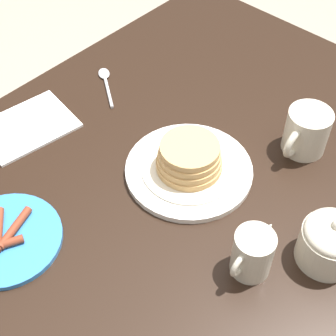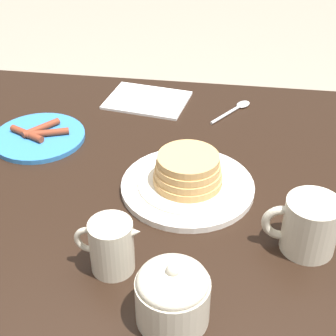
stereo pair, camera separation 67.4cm
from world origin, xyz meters
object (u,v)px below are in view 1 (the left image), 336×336
(spoon, at_px, (106,81))
(side_plate_bacon, at_px, (6,239))
(coffee_mug, at_px, (306,132))
(pancake_plate, at_px, (189,164))
(creamer_pitcher, at_px, (253,253))
(napkin, at_px, (27,126))
(sugar_bowl, at_px, (331,241))

(spoon, bearing_deg, side_plate_bacon, 25.03)
(coffee_mug, distance_m, spoon, 0.45)
(pancake_plate, xyz_separation_m, creamer_pitcher, (0.09, 0.21, 0.02))
(coffee_mug, xyz_separation_m, spoon, (0.12, -0.43, -0.04))
(creamer_pitcher, relative_size, napkin, 0.51)
(side_plate_bacon, distance_m, napkin, 0.27)
(napkin, bearing_deg, spoon, 177.27)
(napkin, relative_size, spoon, 1.65)
(pancake_plate, xyz_separation_m, napkin, (0.13, -0.32, -0.02))
(pancake_plate, relative_size, napkin, 1.19)
(napkin, bearing_deg, side_plate_bacon, 45.67)
(side_plate_bacon, bearing_deg, napkin, -134.33)
(creamer_pitcher, height_order, spoon, creamer_pitcher)
(sugar_bowl, bearing_deg, napkin, -76.71)
(spoon, bearing_deg, coffee_mug, 105.56)
(creamer_pitcher, distance_m, napkin, 0.53)
(pancake_plate, height_order, napkin, pancake_plate)
(pancake_plate, distance_m, napkin, 0.35)
(side_plate_bacon, distance_m, spoon, 0.44)
(creamer_pitcher, xyz_separation_m, sugar_bowl, (-0.10, 0.08, 0.00))
(creamer_pitcher, relative_size, spoon, 0.84)
(creamer_pitcher, bearing_deg, sugar_bowl, 141.80)
(coffee_mug, distance_m, napkin, 0.55)
(side_plate_bacon, height_order, coffee_mug, coffee_mug)
(side_plate_bacon, height_order, spoon, side_plate_bacon)
(pancake_plate, distance_m, sugar_bowl, 0.29)
(spoon, bearing_deg, pancake_plate, 76.24)
(creamer_pitcher, relative_size, sugar_bowl, 1.04)
(side_plate_bacon, height_order, sugar_bowl, sugar_bowl)
(coffee_mug, height_order, sugar_bowl, sugar_bowl)
(pancake_plate, distance_m, spoon, 0.32)
(spoon, bearing_deg, creamer_pitcher, 72.46)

